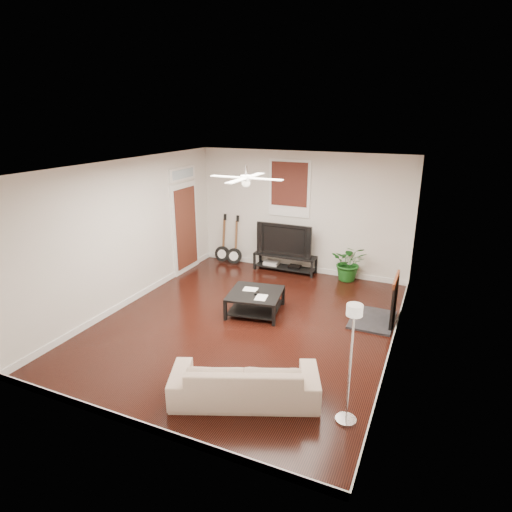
# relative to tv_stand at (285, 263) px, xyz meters

# --- Properties ---
(room) EXTENTS (5.01, 6.01, 2.81)m
(room) POSITION_rel_tv_stand_xyz_m (0.30, -2.78, 1.19)
(room) COLOR black
(room) RESTS_ON ground
(brick_accent) EXTENTS (0.02, 2.20, 2.80)m
(brick_accent) POSITION_rel_tv_stand_xyz_m (2.79, -1.78, 1.19)
(brick_accent) COLOR #995131
(brick_accent) RESTS_ON floor
(fireplace) EXTENTS (0.80, 1.10, 0.92)m
(fireplace) POSITION_rel_tv_stand_xyz_m (2.50, -1.78, 0.25)
(fireplace) COLOR black
(fireplace) RESTS_ON floor
(window_back) EXTENTS (1.00, 0.06, 1.30)m
(window_back) POSITION_rel_tv_stand_xyz_m (-0.00, 0.19, 1.74)
(window_back) COLOR #37110F
(window_back) RESTS_ON wall_back
(door_left) EXTENTS (0.08, 1.00, 2.50)m
(door_left) POSITION_rel_tv_stand_xyz_m (-2.16, -0.88, 1.04)
(door_left) COLOR white
(door_left) RESTS_ON wall_left
(tv_stand) EXTENTS (1.48, 0.40, 0.42)m
(tv_stand) POSITION_rel_tv_stand_xyz_m (0.00, 0.00, 0.00)
(tv_stand) COLOR black
(tv_stand) RESTS_ON floor
(tv) EXTENTS (1.33, 0.17, 0.77)m
(tv) POSITION_rel_tv_stand_xyz_m (0.00, 0.02, 0.59)
(tv) COLOR black
(tv) RESTS_ON tv_stand
(coffee_table) EXTENTS (1.10, 1.10, 0.40)m
(coffee_table) POSITION_rel_tv_stand_xyz_m (0.26, -2.31, -0.01)
(coffee_table) COLOR black
(coffee_table) RESTS_ON floor
(sofa) EXTENTS (2.07, 1.43, 0.56)m
(sofa) POSITION_rel_tv_stand_xyz_m (1.17, -4.73, 0.07)
(sofa) COLOR #BAA88C
(sofa) RESTS_ON floor
(floor_lamp) EXTENTS (0.34, 0.34, 1.57)m
(floor_lamp) POSITION_rel_tv_stand_xyz_m (2.50, -4.63, 0.58)
(floor_lamp) COLOR white
(floor_lamp) RESTS_ON floor
(potted_plant) EXTENTS (0.84, 0.75, 0.85)m
(potted_plant) POSITION_rel_tv_stand_xyz_m (1.52, 0.04, 0.22)
(potted_plant) COLOR #19571A
(potted_plant) RESTS_ON floor
(guitar_left) EXTENTS (0.42, 0.32, 1.24)m
(guitar_left) POSITION_rel_tv_stand_xyz_m (-1.67, -0.03, 0.41)
(guitar_left) COLOR black
(guitar_left) RESTS_ON floor
(guitar_right) EXTENTS (0.44, 0.36, 1.24)m
(guitar_right) POSITION_rel_tv_stand_xyz_m (-1.32, -0.06, 0.41)
(guitar_right) COLOR black
(guitar_right) RESTS_ON floor
(ceiling_fan) EXTENTS (1.24, 1.24, 0.32)m
(ceiling_fan) POSITION_rel_tv_stand_xyz_m (0.30, -2.78, 2.39)
(ceiling_fan) COLOR white
(ceiling_fan) RESTS_ON ceiling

